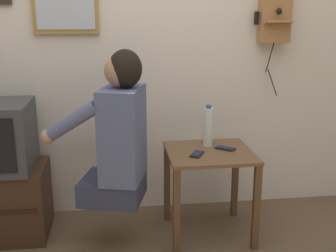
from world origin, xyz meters
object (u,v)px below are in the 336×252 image
at_px(person, 118,133).
at_px(water_bottle, 208,127).
at_px(cell_phone_held, 197,154).
at_px(wall_phone_antique, 275,15).
at_px(cell_phone_spare, 225,148).

bearing_deg(person, water_bottle, -55.98).
distance_m(cell_phone_held, water_bottle, 0.24).
distance_m(person, wall_phone_antique, 1.38).
relative_size(person, water_bottle, 3.32).
height_order(person, cell_phone_spare, person).
bearing_deg(person, cell_phone_held, -71.99).
bearing_deg(water_bottle, person, -161.00).
bearing_deg(cell_phone_held, water_bottle, 87.36).
bearing_deg(water_bottle, cell_phone_spare, -43.07).
relative_size(wall_phone_antique, cell_phone_held, 5.70).
xyz_separation_m(person, wall_phone_antique, (1.10, 0.48, 0.67)).
bearing_deg(person, wall_phone_antique, -51.25).
bearing_deg(cell_phone_held, cell_phone_spare, 52.17).
bearing_deg(person, cell_phone_spare, -65.52).
height_order(wall_phone_antique, cell_phone_held, wall_phone_antique).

